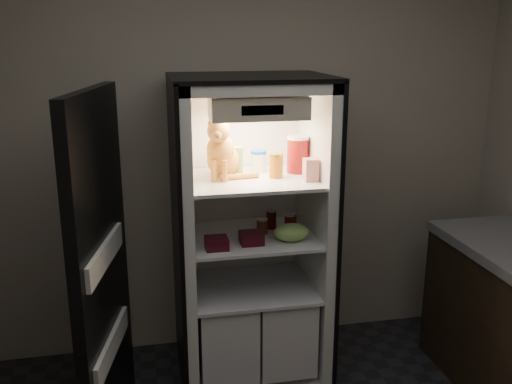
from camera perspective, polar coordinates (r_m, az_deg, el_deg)
room_shell at (r=1.98m, az=6.97°, el=1.50°), size 3.60×3.60×3.60m
refrigerator at (r=3.52m, az=-0.65°, el=-6.24°), size 0.90×0.72×1.88m
fridge_door at (r=3.01m, az=-15.14°, el=-8.13°), size 0.23×0.87×1.85m
tabby_cat at (r=3.29m, az=-3.43°, el=3.92°), size 0.32×0.38×0.39m
parmesan_shaker at (r=3.35m, az=-1.84°, el=3.12°), size 0.07×0.07×0.17m
mayo_tub at (r=3.44m, az=0.25°, el=3.10°), size 0.09×0.09×0.13m
salsa_jar at (r=3.30m, az=2.03°, el=2.66°), size 0.08×0.08×0.14m
pepper_jar at (r=3.42m, az=4.19°, el=3.78°), size 0.13×0.13×0.22m
cream_carton at (r=3.24m, az=5.49°, el=2.22°), size 0.07×0.07×0.13m
soda_can_a at (r=3.50m, az=1.54°, el=-2.76°), size 0.06×0.06×0.11m
soda_can_b at (r=3.43m, az=3.53°, el=-3.08°), size 0.07×0.07×0.12m
soda_can_c at (r=3.42m, az=3.38°, el=-3.24°), size 0.06×0.06×0.12m
condiment_jar at (r=3.42m, az=0.62°, el=-3.42°), size 0.07×0.07×0.09m
grape_bag at (r=3.30m, az=3.55°, el=-4.04°), size 0.20×0.15×0.10m
berry_box_left at (r=3.19m, az=-3.96°, el=-5.12°), size 0.13×0.13×0.06m
berry_box_right at (r=3.26m, az=-0.46°, el=-4.62°), size 0.13×0.13×0.06m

